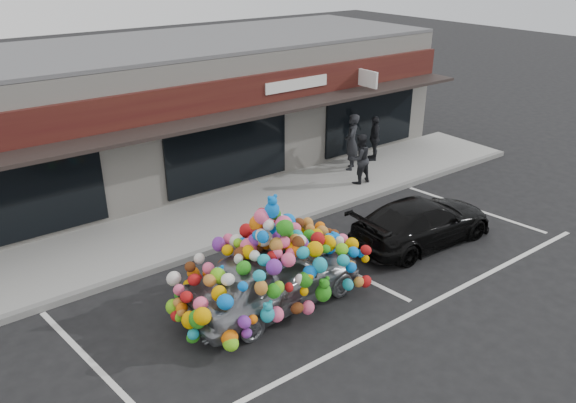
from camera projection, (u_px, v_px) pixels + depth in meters
ground at (242, 308)px, 12.06m from camera, size 90.00×90.00×0.00m
shop_building at (94, 121)px, 17.34m from camera, size 24.00×7.20×4.31m
sidewalk at (162, 235)px, 14.95m from camera, size 26.00×3.00×0.15m
kerb at (188, 258)px, 13.86m from camera, size 26.00×0.18×0.16m
parking_stripe_left at (91, 363)px, 10.47m from camera, size 0.73×4.37×0.01m
parking_stripe_mid at (335, 264)px, 13.72m from camera, size 0.73×4.37×0.01m
parking_stripe_right at (473, 208)px, 16.65m from camera, size 0.73×4.37×0.01m
lane_line at (385, 327)px, 11.46m from camera, size 14.00×0.12×0.01m
toy_car at (273, 269)px, 11.86m from camera, size 2.98×4.47×2.55m
black_sedan at (422, 222)px, 14.52m from camera, size 1.87×4.20×1.20m
pedestrian_a at (352, 142)px, 18.84m from camera, size 0.83×0.80×1.92m
pedestrian_b at (359, 159)px, 17.77m from camera, size 0.81×0.65×1.62m
pedestrian_c at (374, 138)px, 19.75m from camera, size 0.98×0.86×1.59m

